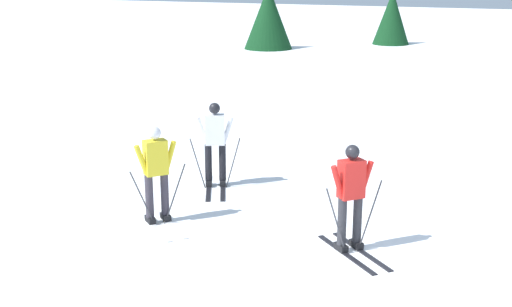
# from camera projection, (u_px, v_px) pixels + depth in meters

# --- Properties ---
(ground_plane) EXTENTS (120.00, 120.00, 0.00)m
(ground_plane) POSITION_uv_depth(u_px,v_px,m) (373.00, 294.00, 9.37)
(ground_plane) COLOR white
(far_snow_ridge) EXTENTS (80.00, 9.34, 1.28)m
(far_snow_ridge) POSITION_uv_depth(u_px,v_px,m) (471.00, 65.00, 25.41)
(far_snow_ridge) COLOR white
(far_snow_ridge) RESTS_ON ground
(skier_white) EXTENTS (0.97, 1.62, 1.71)m
(skier_white) POSITION_uv_depth(u_px,v_px,m) (215.00, 142.00, 13.59)
(skier_white) COLOR black
(skier_white) RESTS_ON ground
(skier_yellow) EXTENTS (1.44, 1.34, 1.71)m
(skier_yellow) POSITION_uv_depth(u_px,v_px,m) (156.00, 172.00, 11.69)
(skier_yellow) COLOR silver
(skier_yellow) RESTS_ON ground
(skier_red) EXTENTS (1.39, 1.39, 1.71)m
(skier_red) POSITION_uv_depth(u_px,v_px,m) (351.00, 195.00, 10.54)
(skier_red) COLOR black
(skier_red) RESTS_ON ground
(conifer_far_left) EXTENTS (1.85, 1.85, 3.31)m
(conifer_far_left) POSITION_uv_depth(u_px,v_px,m) (391.00, 26.00, 26.11)
(conifer_far_left) COLOR #513823
(conifer_far_left) RESTS_ON ground
(conifer_far_right) EXTENTS (2.16, 2.16, 3.54)m
(conifer_far_right) POSITION_uv_depth(u_px,v_px,m) (268.00, 25.00, 24.73)
(conifer_far_right) COLOR #513823
(conifer_far_right) RESTS_ON ground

